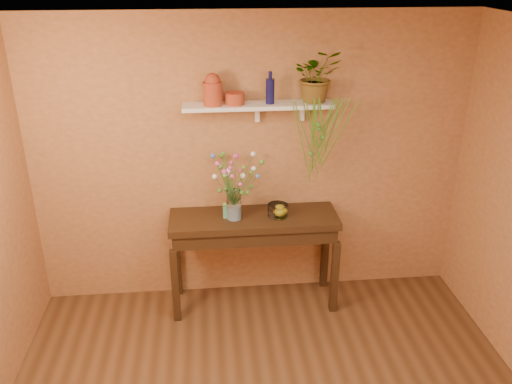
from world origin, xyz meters
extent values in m
plane|color=silver|center=(0.00, 0.00, 2.70)|extent=(4.00, 4.00, 0.00)
cube|color=#B67A49|center=(0.00, 2.00, 1.35)|extent=(4.00, 0.04, 2.70)
cube|color=#352011|center=(0.00, 1.73, 0.90)|extent=(1.53, 0.49, 0.07)
cube|color=#352011|center=(0.00, 1.73, 0.80)|extent=(1.47, 0.45, 0.13)
cube|color=#352011|center=(-0.74, 1.52, 0.37)|extent=(0.07, 0.07, 0.73)
cube|color=#352011|center=(0.73, 1.52, 0.37)|extent=(0.07, 0.07, 0.73)
cube|color=#352011|center=(-0.74, 1.95, 0.37)|extent=(0.07, 0.07, 0.73)
cube|color=#352011|center=(0.73, 1.95, 0.37)|extent=(0.07, 0.07, 0.73)
cube|color=white|center=(0.05, 1.87, 1.92)|extent=(1.30, 0.24, 0.04)
cube|color=white|center=(0.05, 1.97, 1.83)|extent=(0.04, 0.05, 0.15)
cube|color=white|center=(0.45, 1.97, 1.83)|extent=(0.04, 0.05, 0.15)
cylinder|color=#A53E23|center=(-0.34, 1.85, 2.04)|extent=(0.20, 0.20, 0.20)
sphere|color=#A53E23|center=(-0.34, 1.85, 2.15)|extent=(0.13, 0.13, 0.13)
cylinder|color=#A53E23|center=(-0.15, 1.86, 1.99)|extent=(0.19, 0.19, 0.10)
cylinder|color=#0F0E3E|center=(0.15, 1.86, 2.04)|extent=(0.10, 0.10, 0.21)
cylinder|color=#0F0E3E|center=(0.15, 1.86, 2.18)|extent=(0.04, 0.04, 0.06)
imported|color=#487D2B|center=(0.56, 1.89, 2.16)|extent=(0.41, 0.36, 0.45)
cylinder|color=#487D2B|center=(0.65, 1.72, 1.84)|extent=(0.12, 0.16, 0.35)
cylinder|color=#3B8E1B|center=(0.61, 1.73, 1.77)|extent=(0.10, 0.11, 0.49)
cylinder|color=#3B8E1B|center=(0.69, 1.72, 1.71)|extent=(0.22, 0.13, 0.62)
cylinder|color=#487D2B|center=(0.46, 1.70, 1.65)|extent=(0.29, 0.26, 0.74)
cylinder|color=#3B8E1B|center=(0.52, 1.70, 1.70)|extent=(0.21, 0.18, 0.65)
cylinder|color=#3B8E1B|center=(0.41, 1.74, 1.65)|extent=(0.21, 0.17, 0.74)
cylinder|color=#487D2B|center=(0.57, 1.72, 1.75)|extent=(0.08, 0.10, 0.53)
cylinder|color=#3B8E1B|center=(0.66, 1.74, 1.85)|extent=(0.08, 0.12, 0.33)
cylinder|color=#3B8E1B|center=(0.51, 1.77, 1.61)|extent=(0.03, 0.15, 0.82)
cylinder|color=#487D2B|center=(0.48, 1.75, 1.78)|extent=(0.16, 0.08, 0.49)
cylinder|color=#3B8E1B|center=(0.60, 1.67, 1.66)|extent=(0.16, 0.30, 0.71)
cylinder|color=#3B8E1B|center=(0.59, 1.73, 1.78)|extent=(0.10, 0.08, 0.47)
cylinder|color=#487D2B|center=(0.62, 1.72, 1.81)|extent=(0.12, 0.14, 0.42)
cylinder|color=#3B8E1B|center=(0.54, 1.76, 1.81)|extent=(0.03, 0.08, 0.41)
cylinder|color=#3B8E1B|center=(0.50, 1.68, 1.67)|extent=(0.09, 0.36, 0.70)
cylinder|color=#487D2B|center=(0.65, 1.74, 1.74)|extent=(0.22, 0.17, 0.56)
cylinder|color=#3B8E1B|center=(0.54, 1.70, 1.71)|extent=(0.11, 0.18, 0.62)
cylinder|color=#3B8E1B|center=(0.74, 1.72, 1.68)|extent=(0.22, 0.31, 0.68)
cylinder|color=#487D2B|center=(0.69, 1.75, 1.76)|extent=(0.09, 0.21, 0.52)
sphere|color=#487D2B|center=(0.51, 1.78, 1.50)|extent=(0.05, 0.05, 0.05)
sphere|color=#487D2B|center=(0.60, 1.75, 1.65)|extent=(0.05, 0.05, 0.05)
sphere|color=#487D2B|center=(0.57, 1.76, 1.73)|extent=(0.05, 0.05, 0.05)
sphere|color=#487D2B|center=(0.55, 1.73, 1.78)|extent=(0.05, 0.05, 0.05)
cylinder|color=white|center=(-0.18, 1.70, 1.07)|extent=(0.13, 0.13, 0.27)
cylinder|color=silver|center=(-0.18, 1.70, 0.99)|extent=(0.12, 0.12, 0.13)
cylinder|color=#386B28|center=(-0.19, 1.66, 1.22)|extent=(0.02, 0.08, 0.30)
sphere|color=#D43B91|center=(-0.20, 1.63, 1.37)|extent=(0.04, 0.04, 0.04)
cylinder|color=#386B28|center=(-0.16, 1.62, 1.20)|extent=(0.05, 0.17, 0.26)
sphere|color=#D43B91|center=(-0.13, 1.54, 1.33)|extent=(0.04, 0.04, 0.04)
cylinder|color=#386B28|center=(-0.14, 1.62, 1.28)|extent=(0.08, 0.17, 0.42)
sphere|color=#50832A|center=(-0.10, 1.54, 1.49)|extent=(0.03, 0.03, 0.03)
cylinder|color=#386B28|center=(-0.14, 1.67, 1.22)|extent=(0.08, 0.07, 0.30)
sphere|color=white|center=(-0.11, 1.64, 1.37)|extent=(0.05, 0.05, 0.05)
cylinder|color=#386B28|center=(-0.11, 1.66, 1.24)|extent=(0.15, 0.10, 0.34)
sphere|color=#50832A|center=(-0.04, 1.61, 1.41)|extent=(0.03, 0.03, 0.03)
cylinder|color=#386B28|center=(-0.08, 1.67, 1.22)|extent=(0.21, 0.08, 0.29)
sphere|color=#5175BA|center=(0.02, 1.64, 1.36)|extent=(0.04, 0.04, 0.04)
cylinder|color=#386B28|center=(-0.09, 1.72, 1.23)|extent=(0.18, 0.05, 0.32)
sphere|color=white|center=(0.00, 1.74, 1.39)|extent=(0.04, 0.04, 0.04)
cylinder|color=#386B28|center=(-0.06, 1.72, 1.26)|extent=(0.26, 0.05, 0.38)
sphere|color=#487D2B|center=(0.07, 1.74, 1.45)|extent=(0.05, 0.05, 0.05)
cylinder|color=#386B28|center=(-0.09, 1.78, 1.28)|extent=(0.19, 0.16, 0.42)
sphere|color=white|center=(0.00, 1.86, 1.48)|extent=(0.05, 0.05, 0.05)
cylinder|color=#386B28|center=(-0.15, 1.73, 1.22)|extent=(0.07, 0.06, 0.30)
sphere|color=#D43B91|center=(-0.12, 1.75, 1.37)|extent=(0.03, 0.03, 0.03)
cylinder|color=#386B28|center=(-0.16, 1.78, 1.27)|extent=(0.04, 0.17, 0.40)
sphere|color=#D43B91|center=(-0.15, 1.86, 1.47)|extent=(0.05, 0.05, 0.05)
cylinder|color=#386B28|center=(-0.19, 1.76, 1.25)|extent=(0.02, 0.13, 0.35)
sphere|color=#D43B91|center=(-0.19, 1.82, 1.42)|extent=(0.03, 0.03, 0.03)
cylinder|color=#386B28|center=(-0.23, 1.81, 1.27)|extent=(0.09, 0.23, 0.39)
sphere|color=#50832A|center=(-0.27, 1.93, 1.46)|extent=(0.05, 0.05, 0.05)
cylinder|color=#386B28|center=(-0.20, 1.73, 1.22)|extent=(0.04, 0.06, 0.30)
sphere|color=white|center=(-0.22, 1.76, 1.37)|extent=(0.05, 0.05, 0.05)
cylinder|color=#386B28|center=(-0.22, 1.75, 1.30)|extent=(0.08, 0.10, 0.45)
sphere|color=#50832A|center=(-0.26, 1.80, 1.52)|extent=(0.03, 0.03, 0.03)
cylinder|color=#386B28|center=(-0.27, 1.79, 1.27)|extent=(0.17, 0.18, 0.41)
sphere|color=#5175BA|center=(-0.35, 1.88, 1.47)|extent=(0.05, 0.05, 0.05)
cylinder|color=#386B28|center=(-0.21, 1.71, 1.21)|extent=(0.06, 0.03, 0.28)
sphere|color=white|center=(-0.23, 1.72, 1.35)|extent=(0.03, 0.03, 0.03)
cylinder|color=#386B28|center=(-0.24, 1.71, 1.25)|extent=(0.12, 0.03, 0.36)
sphere|color=#487D2B|center=(-0.29, 1.73, 1.43)|extent=(0.05, 0.05, 0.05)
cylinder|color=#386B28|center=(-0.26, 1.69, 1.21)|extent=(0.17, 0.04, 0.28)
sphere|color=white|center=(-0.35, 1.68, 1.35)|extent=(0.05, 0.05, 0.05)
cylinder|color=#386B28|center=(-0.22, 1.69, 1.23)|extent=(0.09, 0.04, 0.32)
sphere|color=#D43B91|center=(-0.26, 1.67, 1.40)|extent=(0.05, 0.05, 0.05)
cylinder|color=#386B28|center=(-0.25, 1.64, 1.29)|extent=(0.14, 0.14, 0.44)
sphere|color=#D43B91|center=(-0.32, 1.57, 1.51)|extent=(0.04, 0.04, 0.04)
cylinder|color=#386B28|center=(-0.20, 1.67, 1.26)|extent=(0.04, 0.08, 0.37)
sphere|color=#D43B91|center=(-0.21, 1.63, 1.45)|extent=(0.04, 0.04, 0.04)
cylinder|color=#386B28|center=(-0.22, 1.61, 1.25)|extent=(0.08, 0.20, 0.36)
sphere|color=#50832A|center=(-0.26, 1.51, 1.42)|extent=(0.04, 0.04, 0.04)
sphere|color=#487D2B|center=(-0.30, 1.76, 1.19)|extent=(0.04, 0.04, 0.04)
sphere|color=#487D2B|center=(-0.03, 1.70, 1.24)|extent=(0.04, 0.04, 0.04)
sphere|color=#487D2B|center=(-0.24, 1.84, 1.17)|extent=(0.04, 0.04, 0.04)
sphere|color=#487D2B|center=(-0.27, 1.59, 1.12)|extent=(0.04, 0.04, 0.04)
sphere|color=#487D2B|center=(-0.11, 1.64, 1.21)|extent=(0.04, 0.04, 0.04)
sphere|color=#487D2B|center=(-0.06, 1.66, 1.20)|extent=(0.04, 0.04, 0.04)
cylinder|color=white|center=(0.22, 1.72, 0.99)|extent=(0.19, 0.19, 0.11)
cylinder|color=white|center=(0.22, 1.72, 0.94)|extent=(0.18, 0.18, 0.01)
sphere|color=yellow|center=(0.23, 1.72, 0.98)|extent=(0.08, 0.08, 0.08)
cube|color=teal|center=(-0.24, 1.73, 0.99)|extent=(0.07, 0.06, 0.13)
camera|label=1|loc=(-0.40, -2.60, 3.09)|focal=37.46mm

